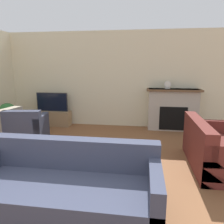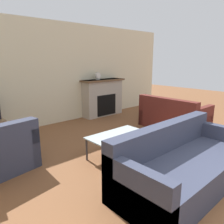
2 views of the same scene
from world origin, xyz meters
TOP-DOWN VIEW (x-y plane):
  - wall_back at (0.00, 5.09)m, footprint 8.95×0.06m
  - fireplace at (1.78, 4.86)m, footprint 1.44×0.44m
  - couch_sectional at (0.09, 1.08)m, footprint 2.23×0.96m
  - couch_loveseat at (2.25, 2.62)m, footprint 0.93×1.59m
  - armchair_accent at (-1.59, 3.20)m, footprint 0.91×0.89m
  - coffee_table at (0.05, 2.30)m, footprint 1.10×0.68m
  - mantel_clock at (1.61, 4.86)m, footprint 0.18×0.07m

SIDE VIEW (x-z plane):
  - couch_sectional at x=0.09m, z-range -0.12..0.70m
  - couch_loveseat at x=2.25m, z-range -0.12..0.70m
  - armchair_accent at x=-1.59m, z-range -0.11..0.71m
  - coffee_table at x=0.05m, z-range 0.17..0.59m
  - fireplace at x=1.78m, z-range 0.03..1.16m
  - mantel_clock at x=1.61m, z-range 1.14..1.35m
  - wall_back at x=0.00m, z-range 0.00..2.70m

